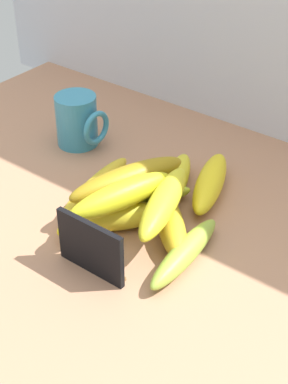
{
  "coord_description": "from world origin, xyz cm",
  "views": [
    {
      "loc": [
        44.4,
        -54.33,
        59.23
      ],
      "look_at": [
        0.18,
        3.41,
        8.0
      ],
      "focal_mm": 55.77,
      "sensor_mm": 36.0,
      "label": 1
    }
  ],
  "objects_px": {
    "banana_3": "(114,216)",
    "banana_6": "(185,253)",
    "banana_5": "(128,202)",
    "banana_9": "(121,195)",
    "banana_10": "(128,179)",
    "chalkboard_sign": "(91,249)",
    "banana_8": "(164,202)",
    "coffee_mug": "(78,121)",
    "banana_7": "(210,183)",
    "banana_2": "(101,204)",
    "banana_0": "(172,183)",
    "banana_4": "(95,188)",
    "banana_1": "(170,224)"
  },
  "relations": [
    {
      "from": "banana_3",
      "to": "banana_6",
      "type": "distance_m",
      "value": 0.13
    },
    {
      "from": "banana_3",
      "to": "banana_5",
      "type": "height_order",
      "value": "banana_3"
    },
    {
      "from": "banana_9",
      "to": "banana_10",
      "type": "bearing_deg",
      "value": 118.93
    },
    {
      "from": "chalkboard_sign",
      "to": "banana_8",
      "type": "xyz_separation_m",
      "value": [
        0.03,
        0.12,
        0.02
      ]
    },
    {
      "from": "banana_5",
      "to": "banana_9",
      "type": "distance_m",
      "value": 0.07
    },
    {
      "from": "coffee_mug",
      "to": "banana_5",
      "type": "relative_size",
      "value": 0.46
    },
    {
      "from": "banana_6",
      "to": "banana_7",
      "type": "xyz_separation_m",
      "value": [
        -0.06,
        0.16,
        0.0
      ]
    },
    {
      "from": "banana_2",
      "to": "banana_7",
      "type": "bearing_deg",
      "value": 55.28
    },
    {
      "from": "banana_10",
      "to": "banana_0",
      "type": "bearing_deg",
      "value": 68.72
    },
    {
      "from": "banana_4",
      "to": "banana_2",
      "type": "bearing_deg",
      "value": -37.41
    },
    {
      "from": "banana_1",
      "to": "banana_3",
      "type": "xyz_separation_m",
      "value": [
        -0.08,
        -0.04,
        0.0
      ]
    },
    {
      "from": "banana_0",
      "to": "banana_6",
      "type": "distance_m",
      "value": 0.17
    },
    {
      "from": "banana_1",
      "to": "banana_10",
      "type": "distance_m",
      "value": 0.1
    },
    {
      "from": "banana_1",
      "to": "banana_2",
      "type": "relative_size",
      "value": 0.89
    },
    {
      "from": "banana_9",
      "to": "banana_3",
      "type": "bearing_deg",
      "value": -166.41
    },
    {
      "from": "banana_2",
      "to": "chalkboard_sign",
      "type": "bearing_deg",
      "value": -55.09
    },
    {
      "from": "chalkboard_sign",
      "to": "banana_2",
      "type": "distance_m",
      "value": 0.13
    },
    {
      "from": "chalkboard_sign",
      "to": "coffee_mug",
      "type": "height_order",
      "value": "coffee_mug"
    },
    {
      "from": "banana_6",
      "to": "banana_4",
      "type": "bearing_deg",
      "value": 168.17
    },
    {
      "from": "chalkboard_sign",
      "to": "banana_7",
      "type": "bearing_deg",
      "value": 83.4
    },
    {
      "from": "chalkboard_sign",
      "to": "banana_9",
      "type": "relative_size",
      "value": 0.63
    },
    {
      "from": "banana_8",
      "to": "banana_7",
      "type": "bearing_deg",
      "value": 91.12
    },
    {
      "from": "coffee_mug",
      "to": "banana_8",
      "type": "xyz_separation_m",
      "value": [
        0.28,
        -0.12,
        0.01
      ]
    },
    {
      "from": "banana_8",
      "to": "banana_9",
      "type": "relative_size",
      "value": 1.04
    },
    {
      "from": "banana_7",
      "to": "banana_9",
      "type": "relative_size",
      "value": 0.99
    },
    {
      "from": "banana_3",
      "to": "banana_8",
      "type": "xyz_separation_m",
      "value": [
        0.07,
        0.03,
        0.04
      ]
    },
    {
      "from": "banana_3",
      "to": "banana_8",
      "type": "relative_size",
      "value": 0.9
    },
    {
      "from": "coffee_mug",
      "to": "banana_2",
      "type": "bearing_deg",
      "value": -38.58
    },
    {
      "from": "banana_8",
      "to": "banana_5",
      "type": "bearing_deg",
      "value": 169.14
    },
    {
      "from": "banana_9",
      "to": "banana_0",
      "type": "bearing_deg",
      "value": 87.98
    },
    {
      "from": "banana_5",
      "to": "banana_7",
      "type": "xyz_separation_m",
      "value": [
        0.07,
        0.12,
        0.0
      ]
    },
    {
      "from": "banana_0",
      "to": "banana_2",
      "type": "height_order",
      "value": "same"
    },
    {
      "from": "banana_3",
      "to": "banana_8",
      "type": "height_order",
      "value": "banana_8"
    },
    {
      "from": "banana_1",
      "to": "banana_7",
      "type": "bearing_deg",
      "value": 94.91
    },
    {
      "from": "chalkboard_sign",
      "to": "banana_7",
      "type": "xyz_separation_m",
      "value": [
        0.03,
        0.25,
        -0.02
      ]
    },
    {
      "from": "banana_5",
      "to": "banana_9",
      "type": "xyz_separation_m",
      "value": [
        0.02,
        -0.04,
        0.05
      ]
    },
    {
      "from": "coffee_mug",
      "to": "banana_5",
      "type": "xyz_separation_m",
      "value": [
        0.2,
        -0.11,
        -0.03
      ]
    },
    {
      "from": "banana_0",
      "to": "banana_3",
      "type": "xyz_separation_m",
      "value": [
        -0.02,
        -0.13,
        0.0
      ]
    },
    {
      "from": "banana_4",
      "to": "banana_9",
      "type": "distance_m",
      "value": 0.11
    },
    {
      "from": "banana_7",
      "to": "banana_10",
      "type": "bearing_deg",
      "value": -124.72
    },
    {
      "from": "banana_4",
      "to": "banana_10",
      "type": "distance_m",
      "value": 0.07
    },
    {
      "from": "banana_8",
      "to": "coffee_mug",
      "type": "bearing_deg",
      "value": 156.26
    },
    {
      "from": "banana_7",
      "to": "banana_0",
      "type": "bearing_deg",
      "value": -143.21
    },
    {
      "from": "banana_5",
      "to": "banana_7",
      "type": "relative_size",
      "value": 1.21
    },
    {
      "from": "banana_5",
      "to": "banana_10",
      "type": "distance_m",
      "value": 0.04
    },
    {
      "from": "banana_0",
      "to": "banana_7",
      "type": "bearing_deg",
      "value": 36.79
    },
    {
      "from": "banana_2",
      "to": "banana_6",
      "type": "distance_m",
      "value": 0.16
    },
    {
      "from": "banana_3",
      "to": "banana_10",
      "type": "relative_size",
      "value": 0.82
    },
    {
      "from": "banana_1",
      "to": "banana_7",
      "type": "height_order",
      "value": "banana_7"
    },
    {
      "from": "banana_0",
      "to": "banana_4",
      "type": "distance_m",
      "value": 0.12
    }
  ]
}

